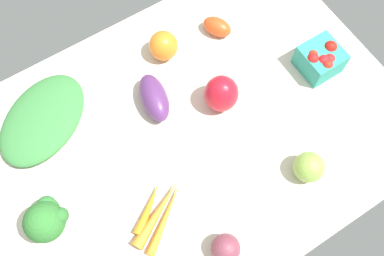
# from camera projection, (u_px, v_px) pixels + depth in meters

# --- Properties ---
(tablecloth) EXTENTS (1.04, 0.76, 0.02)m
(tablecloth) POSITION_uv_depth(u_px,v_px,m) (192.00, 133.00, 1.09)
(tablecloth) COLOR beige
(tablecloth) RESTS_ON ground
(roma_tomato) EXTENTS (0.08, 0.09, 0.05)m
(roma_tomato) POSITION_uv_depth(u_px,v_px,m) (217.00, 27.00, 1.17)
(roma_tomato) COLOR #D64B1E
(roma_tomato) RESTS_ON tablecloth
(heirloom_tomato_green) EXTENTS (0.07, 0.07, 0.07)m
(heirloom_tomato_green) POSITION_uv_depth(u_px,v_px,m) (309.00, 167.00, 1.00)
(heirloom_tomato_green) COLOR #89B147
(heirloom_tomato_green) RESTS_ON tablecloth
(eggplant) EXTENTS (0.09, 0.14, 0.06)m
(eggplant) POSITION_uv_depth(u_px,v_px,m) (154.00, 98.00, 1.08)
(eggplant) COLOR #592E68
(eggplant) RESTS_ON tablecloth
(broccoli_head) EXTENTS (0.10, 0.10, 0.12)m
(broccoli_head) POSITION_uv_depth(u_px,v_px,m) (46.00, 220.00, 0.92)
(broccoli_head) COLOR #9EC479
(broccoli_head) RESTS_ON tablecloth
(red_onion_near_basket) EXTENTS (0.06, 0.06, 0.06)m
(red_onion_near_basket) POSITION_uv_depth(u_px,v_px,m) (226.00, 248.00, 0.94)
(red_onion_near_basket) COLOR brown
(red_onion_near_basket) RESTS_ON tablecloth
(leafy_greens_clump) EXTENTS (0.31, 0.28, 0.05)m
(leafy_greens_clump) POSITION_uv_depth(u_px,v_px,m) (43.00, 119.00, 1.06)
(leafy_greens_clump) COLOR #397E3D
(leafy_greens_clump) RESTS_ON tablecloth
(berry_basket) EXTENTS (0.10, 0.10, 0.08)m
(berry_basket) POSITION_uv_depth(u_px,v_px,m) (321.00, 59.00, 1.11)
(berry_basket) COLOR teal
(berry_basket) RESTS_ON tablecloth
(bell_pepper_red) EXTENTS (0.12, 0.12, 0.10)m
(bell_pepper_red) POSITION_uv_depth(u_px,v_px,m) (221.00, 94.00, 1.06)
(bell_pepper_red) COLOR red
(bell_pepper_red) RESTS_ON tablecloth
(bell_pepper_orange) EXTENTS (0.09, 0.09, 0.08)m
(bell_pepper_orange) POSITION_uv_depth(u_px,v_px,m) (163.00, 46.00, 1.13)
(bell_pepper_orange) COLOR orange
(bell_pepper_orange) RESTS_ON tablecloth
(carrot_bunch) EXTENTS (0.17, 0.15, 0.03)m
(carrot_bunch) POSITION_uv_depth(u_px,v_px,m) (157.00, 213.00, 0.99)
(carrot_bunch) COLOR orange
(carrot_bunch) RESTS_ON tablecloth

